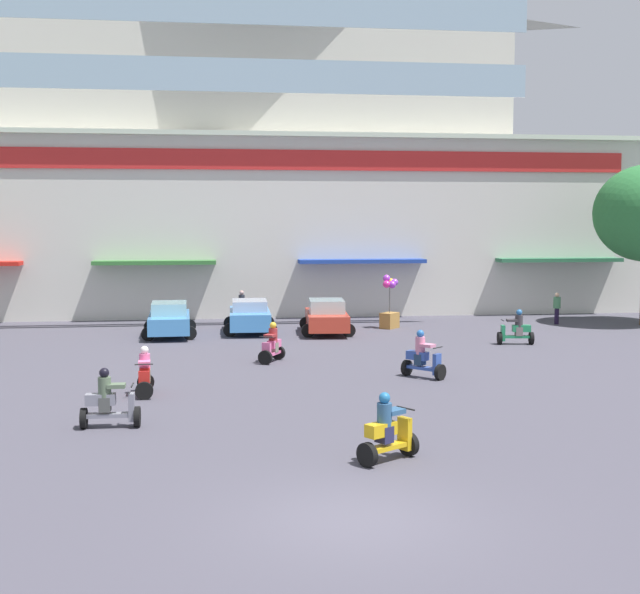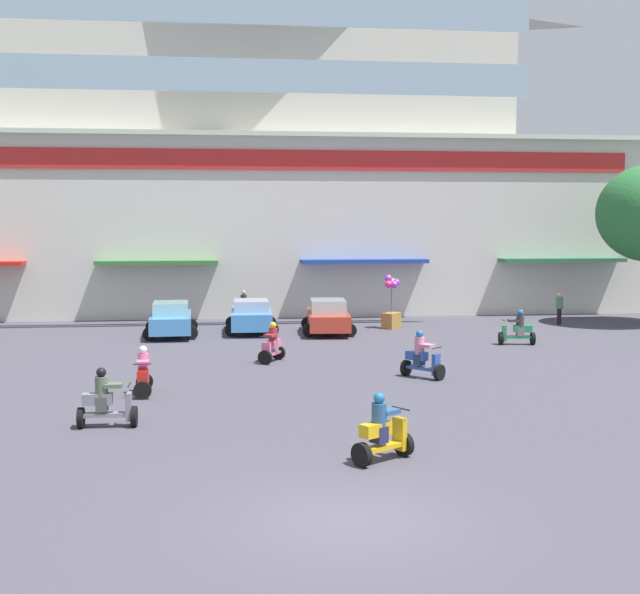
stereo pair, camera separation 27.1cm
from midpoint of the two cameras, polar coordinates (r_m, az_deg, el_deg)
ground_plane at (r=27.50m, az=-1.94°, el=-5.58°), size 128.00×128.00×0.00m
colonial_building at (r=50.35m, az=-4.27°, el=8.93°), size 43.06×17.21×19.22m
parked_car_0 at (r=37.92m, az=-9.88°, el=-1.48°), size 2.45×4.23×1.53m
parked_car_1 at (r=38.73m, az=-4.49°, el=-1.29°), size 2.47×4.26×1.50m
parked_car_2 at (r=38.28m, az=0.75°, el=-1.33°), size 2.60×4.34×1.55m
scooter_rider_2 at (r=27.81m, az=7.21°, el=-4.15°), size 1.36×1.42×1.57m
scooter_rider_4 at (r=21.75m, az=-13.95°, el=-6.95°), size 1.45×0.53×1.52m
scooter_rider_5 at (r=18.27m, az=4.69°, el=-9.13°), size 1.47×1.22×1.52m
scooter_rider_6 at (r=35.83m, az=13.47°, el=-2.21°), size 1.52×0.72×1.47m
scooter_rider_7 at (r=25.51m, az=-11.60°, el=-5.18°), size 0.58×1.49×1.45m
scooter_rider_8 at (r=30.66m, az=-3.02°, el=-3.33°), size 1.08×1.40×1.46m
pedestrian_0 at (r=43.22m, az=16.11°, el=-0.63°), size 0.50×0.50×1.57m
pedestrian_1 at (r=41.79m, az=-5.01°, el=-0.52°), size 0.39×0.39×1.68m
balloon_vendor_cart at (r=40.17m, az=5.07°, el=-0.65°), size 1.05×1.07×2.57m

